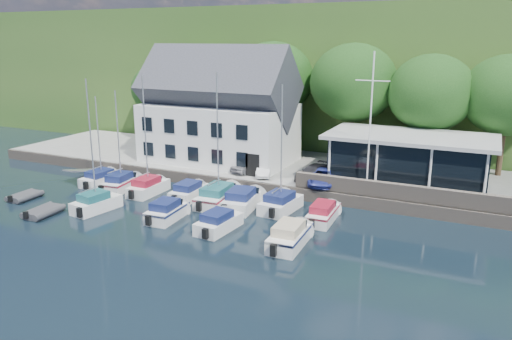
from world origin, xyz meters
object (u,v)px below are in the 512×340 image
object	(u,v)px
flagpole	(370,124)
boat_r1_2	(146,141)
boat_r1_0	(99,139)
boat_r1_6	(281,151)
boat_r1_5	(242,198)
dinghy_1	(43,210)
boat_r1_3	(189,190)
boat_r2_3	(219,220)
boat_r2_1	(92,152)
boat_r2_4	(290,234)
car_dgrey	(313,172)
car_white	(264,169)
dinghy_0	(25,195)
boat_r2_2	(167,209)
club_pavilion	(409,159)
boat_r1_1	(118,138)
boat_r1_7	(323,211)
boat_r1_4	(218,145)
car_silver	(249,164)
harbor_building	(219,116)
car_blue	(323,176)

from	to	relation	value
flagpole	boat_r1_2	distance (m)	17.92
boat_r1_0	boat_r1_6	size ratio (longest dim) A/B	0.90
boat_r1_5	dinghy_1	size ratio (longest dim) A/B	2.02
boat_r1_3	boat_r2_3	world-z (taller)	boat_r1_3
boat_r2_3	boat_r2_1	bearing A→B (deg)	-172.49
flagpole	boat_r2_4	xyz separation A→B (m)	(-2.40, -10.12, -5.60)
car_dgrey	boat_r1_5	bearing A→B (deg)	-104.06
boat_r1_2	boat_r1_6	xyz separation A→B (m)	(11.64, 0.78, 0.12)
car_white	dinghy_0	bearing A→B (deg)	-163.07
boat_r2_1	boat_r2_2	world-z (taller)	boat_r2_1
club_pavilion	flagpole	xyz separation A→B (m)	(-2.55, -3.65, 3.31)
car_dgrey	boat_r1_1	size ratio (longest dim) A/B	0.46
boat_r1_7	boat_r1_4	bearing A→B (deg)	176.55
car_silver	car_dgrey	world-z (taller)	car_silver
boat_r1_3	boat_r1_5	world-z (taller)	boat_r1_5
boat_r1_3	boat_r2_1	world-z (taller)	boat_r2_1
boat_r2_4	boat_r2_2	bearing A→B (deg)	173.95
car_white	boat_r1_3	xyz separation A→B (m)	(-4.11, -5.65, -0.85)
harbor_building	dinghy_0	xyz separation A→B (m)	(-9.77, -14.84, -5.02)
car_white	boat_r1_0	xyz separation A→B (m)	(-13.36, -5.55, 2.57)
boat_r1_4	car_white	bearing A→B (deg)	73.64
harbor_building	boat_r1_6	bearing A→B (deg)	-40.48
boat_r2_3	boat_r2_2	bearing A→B (deg)	-178.97
boat_r1_5	dinghy_0	distance (m)	17.82
boat_r1_3	boat_r2_2	bearing A→B (deg)	-77.45
harbor_building	boat_r2_1	size ratio (longest dim) A/B	1.58
harbor_building	boat_r2_4	world-z (taller)	harbor_building
car_silver	boat_r1_2	distance (m)	9.47
boat_r1_3	boat_r1_7	xyz separation A→B (m)	(11.40, -0.20, -0.03)
flagpole	boat_r1_5	size ratio (longest dim) A/B	1.73
boat_r2_4	dinghy_0	distance (m)	22.83
boat_r1_0	boat_r2_1	size ratio (longest dim) A/B	0.90
car_silver	boat_r2_2	bearing A→B (deg)	-80.95
car_dgrey	boat_r1_0	world-z (taller)	boat_r1_0
boat_r2_1	boat_r2_2	xyz separation A→B (m)	(5.87, 0.80, -3.83)
car_dgrey	car_blue	size ratio (longest dim) A/B	1.06
car_white	dinghy_0	size ratio (longest dim) A/B	1.20
boat_r2_2	dinghy_0	size ratio (longest dim) A/B	1.85
car_dgrey	boat_r2_2	xyz separation A→B (m)	(-7.22, -11.07, -0.87)
car_silver	boat_r2_3	xyz separation A→B (m)	(3.29, -11.33, -0.96)
harbor_building	boat_r2_3	xyz separation A→B (m)	(7.76, -13.98, -4.65)
boat_r1_3	boat_r1_6	xyz separation A→B (m)	(7.86, 0.39, 3.89)
boat_r1_2	boat_r1_4	distance (m)	6.57
car_white	boat_r1_1	bearing A→B (deg)	-169.34
dinghy_1	car_white	bearing A→B (deg)	45.24
car_blue	boat_r2_2	bearing A→B (deg)	-139.94
boat_r1_4	boat_r2_2	distance (m)	6.34
car_dgrey	boat_r1_6	distance (m)	6.69
boat_r1_0	boat_r1_7	bearing A→B (deg)	4.42
club_pavilion	car_white	xyz separation A→B (m)	(-11.69, -2.82, -1.49)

